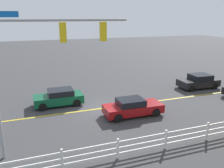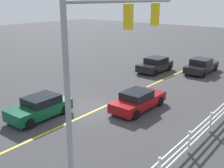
# 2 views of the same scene
# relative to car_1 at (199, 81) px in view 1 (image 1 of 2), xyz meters

# --- Properties ---
(ground_plane) EXTENTS (120.00, 120.00, 0.00)m
(ground_plane) POSITION_rel_car_1_xyz_m (11.22, 2.08, -0.70)
(ground_plane) COLOR #38383A
(lane_center_stripe) EXTENTS (28.00, 0.16, 0.01)m
(lane_center_stripe) POSITION_rel_car_1_xyz_m (7.22, 2.08, -0.69)
(lane_center_stripe) COLOR gold
(lane_center_stripe) RESTS_ON ground_plane
(signal_assembly) EXTENTS (7.01, 0.38, 7.47)m
(signal_assembly) POSITION_rel_car_1_xyz_m (16.10, 6.99, 4.53)
(signal_assembly) COLOR gray
(signal_assembly) RESTS_ON ground_plane
(car_1) EXTENTS (4.17, 2.14, 1.43)m
(car_1) POSITION_rel_car_1_xyz_m (0.00, 0.00, 0.00)
(car_1) COLOR black
(car_1) RESTS_ON ground_plane
(car_2) EXTENTS (4.45, 1.88, 1.32)m
(car_2) POSITION_rel_car_1_xyz_m (9.46, 4.17, -0.06)
(car_2) COLOR maroon
(car_2) RESTS_ON ground_plane
(car_3) EXTENTS (4.00, 1.90, 1.36)m
(car_3) POSITION_rel_car_1_xyz_m (14.37, 0.12, -0.02)
(car_3) COLOR #0C4C2D
(car_3) RESTS_ON ground_plane
(white_rail_fence) EXTENTS (26.10, 0.10, 1.15)m
(white_rail_fence) POSITION_rel_car_1_xyz_m (8.22, 9.11, -0.10)
(white_rail_fence) COLOR white
(white_rail_fence) RESTS_ON ground_plane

